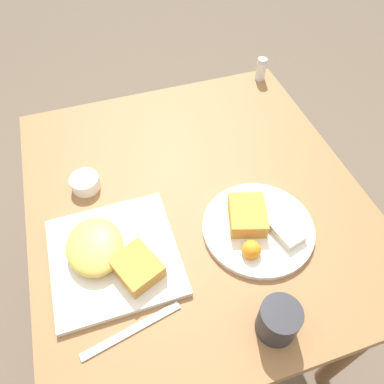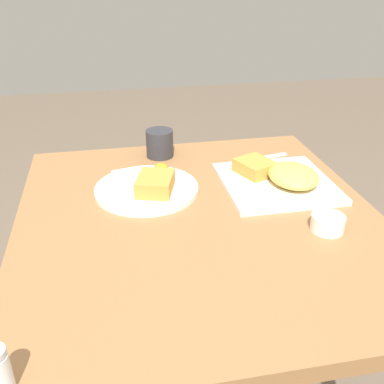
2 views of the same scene
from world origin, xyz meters
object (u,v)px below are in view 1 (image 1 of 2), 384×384
Objects in this scene: butter_knife at (132,330)px; salt_shaker at (261,70)px; coffee_mug at (278,320)px; plate_square_near at (110,254)px; sauce_ramekin at (85,183)px; plate_oval_far at (257,226)px.

salt_shaker is at bearing 37.76° from butter_knife.
coffee_mug is (0.78, -0.32, 0.01)m from salt_shaker.
plate_square_near reaches higher than sauce_ramekin.
plate_oval_far reaches higher than butter_knife.
coffee_mug is (0.23, -0.06, 0.02)m from plate_oval_far.
salt_shaker reaches higher than butter_knife.
butter_knife is at bearing -40.47° from salt_shaker.
plate_square_near is 3.80× the size of sauce_ramekin.
plate_oval_far is 1.24× the size of butter_knife.
butter_knife is (0.14, -0.33, -0.01)m from plate_oval_far.
coffee_mug reaches higher than plate_square_near.
coffee_mug is (0.08, 0.27, 0.04)m from butter_knife.
salt_shaker is at bearing 130.95° from plate_square_near.
sauce_ramekin is (-0.23, -0.02, -0.00)m from plate_square_near.
salt_shaker is (-0.52, 0.60, 0.01)m from plate_square_near.
butter_knife is (0.17, 0.01, -0.02)m from plate_square_near.
salt_shaker reaches higher than plate_square_near.
sauce_ramekin is at bearing 82.98° from butter_knife.
coffee_mug reaches higher than plate_oval_far.
plate_square_near is at bearing -49.05° from salt_shaker.
sauce_ramekin is 0.98× the size of salt_shaker.
sauce_ramekin is 0.69m from salt_shaker.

